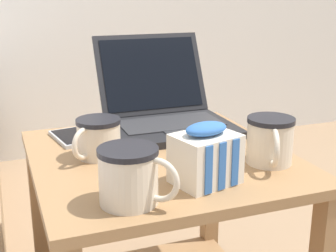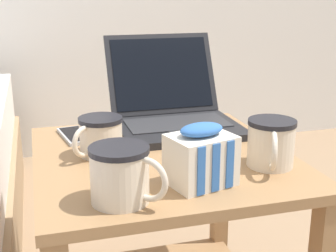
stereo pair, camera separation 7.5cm
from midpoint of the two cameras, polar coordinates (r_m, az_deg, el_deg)
bedside_table at (r=1.14m, az=-2.74°, el=-12.84°), size 0.57×0.58×0.55m
laptop at (r=1.26m, az=-2.06°, el=2.03°), size 0.31×0.35×0.23m
mug_front_left at (r=1.04m, az=-10.59°, el=-1.22°), size 0.12×0.11×0.09m
mug_front_right at (r=1.00m, az=10.27°, el=-1.53°), size 0.10×0.14×0.10m
mug_mid_center at (r=0.81m, az=-7.34°, el=-5.76°), size 0.13×0.13×0.10m
snack_bag at (r=0.89m, az=2.20°, el=-3.71°), size 0.14×0.12×0.12m
cell_phone at (r=1.19m, az=-13.38°, el=-1.35°), size 0.10×0.15×0.01m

